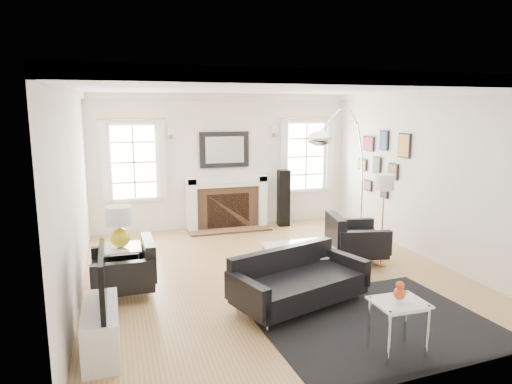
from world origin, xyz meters
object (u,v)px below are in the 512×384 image
object	(u,v)px
armchair_right	(353,240)
arc_floor_lamp	(344,175)
coffee_table	(302,251)
gourd_lamp	(119,224)
sofa	(297,282)
armchair_left	(127,270)
fireplace	(227,203)

from	to	relation	value
armchair_right	arc_floor_lamp	xyz separation A→B (m)	(-0.05, 0.31, 1.05)
armchair_right	coffee_table	bearing A→B (deg)	-157.89
gourd_lamp	sofa	bearing A→B (deg)	-30.78
arc_floor_lamp	sofa	bearing A→B (deg)	-132.39
armchair_right	coffee_table	xyz separation A→B (m)	(-1.12, -0.45, 0.05)
sofa	armchair_left	bearing A→B (deg)	153.47
fireplace	coffee_table	size ratio (longest dim) A/B	1.71
fireplace	arc_floor_lamp	size ratio (longest dim) A/B	0.65
arc_floor_lamp	armchair_left	bearing A→B (deg)	-169.87
armchair_left	fireplace	bearing A→B (deg)	54.46
gourd_lamp	arc_floor_lamp	xyz separation A→B (m)	(3.64, 0.40, 0.47)
coffee_table	arc_floor_lamp	xyz separation A→B (m)	(1.07, 0.77, 1.00)
armchair_left	coffee_table	distance (m)	2.51
sofa	fireplace	bearing A→B (deg)	88.85
sofa	gourd_lamp	size ratio (longest dim) A/B	3.30
sofa	coffee_table	bearing A→B (deg)	63.33
fireplace	gourd_lamp	xyz separation A→B (m)	(-2.20, -2.76, 0.39)
sofa	coffee_table	distance (m)	1.01
fireplace	armchair_left	world-z (taller)	fireplace
fireplace	coffee_table	bearing A→B (deg)	-83.23
armchair_left	gourd_lamp	world-z (taller)	gourd_lamp
armchair_left	coffee_table	size ratio (longest dim) A/B	0.93
armchair_left	coffee_table	bearing A→B (deg)	-2.94
coffee_table	arc_floor_lamp	size ratio (longest dim) A/B	0.38
fireplace	sofa	size ratio (longest dim) A/B	0.89
armchair_right	arc_floor_lamp	size ratio (longest dim) A/B	0.42
fireplace	armchair_right	world-z (taller)	fireplace
gourd_lamp	armchair_left	bearing A→B (deg)	-75.19
armchair_left	gourd_lamp	size ratio (longest dim) A/B	1.58
gourd_lamp	armchair_right	bearing A→B (deg)	1.41
fireplace	armchair_right	size ratio (longest dim) A/B	1.54
fireplace	armchair_right	distance (m)	3.06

